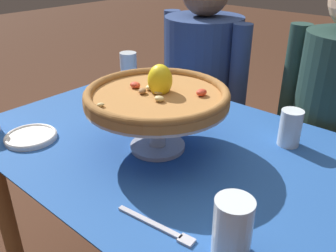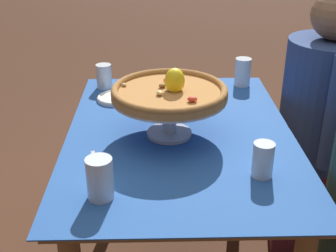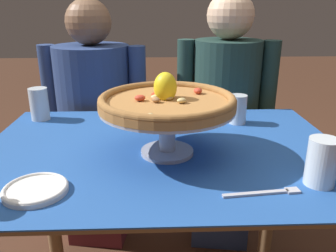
% 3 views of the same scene
% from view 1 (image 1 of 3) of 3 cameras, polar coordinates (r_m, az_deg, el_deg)
% --- Properties ---
extents(dining_table, '(1.13, 0.80, 0.75)m').
position_cam_1_polar(dining_table, '(1.15, -0.75, -7.99)').
color(dining_table, olive).
rests_on(dining_table, ground).
extents(pizza_stand, '(0.39, 0.39, 0.15)m').
position_cam_1_polar(pizza_stand, '(1.00, -1.73, 1.93)').
color(pizza_stand, '#B7B7C1').
rests_on(pizza_stand, dining_table).
extents(pizza, '(0.40, 0.40, 0.10)m').
position_cam_1_polar(pizza, '(0.98, -1.75, 5.02)').
color(pizza, '#AD753D').
rests_on(pizza, pizza_stand).
extents(water_glass_back_left, '(0.07, 0.07, 0.12)m').
position_cam_1_polar(water_glass_back_left, '(1.56, -6.24, 8.99)').
color(water_glass_back_left, silver).
rests_on(water_glass_back_left, dining_table).
extents(water_glass_front_right, '(0.07, 0.07, 0.12)m').
position_cam_1_polar(water_glass_front_right, '(0.71, 10.11, -15.96)').
color(water_glass_front_right, silver).
rests_on(water_glass_front_right, dining_table).
extents(water_glass_back_right, '(0.06, 0.06, 0.11)m').
position_cam_1_polar(water_glass_back_right, '(1.10, 18.72, -0.63)').
color(water_glass_back_right, silver).
rests_on(water_glass_back_right, dining_table).
extents(side_plate, '(0.15, 0.15, 0.02)m').
position_cam_1_polar(side_plate, '(1.17, -20.87, -1.56)').
color(side_plate, white).
rests_on(side_plate, dining_table).
extents(dinner_fork, '(0.19, 0.04, 0.01)m').
position_cam_1_polar(dinner_fork, '(0.78, -1.41, -15.66)').
color(dinner_fork, '#B7B7C1').
rests_on(dinner_fork, dining_table).
extents(diner_left, '(0.51, 0.40, 1.21)m').
position_cam_1_polar(diner_left, '(1.77, 5.20, 3.72)').
color(diner_left, maroon).
rests_on(diner_left, ground).
extents(diner_right, '(0.46, 0.36, 1.24)m').
position_cam_1_polar(diner_right, '(1.50, 24.12, -3.43)').
color(diner_right, navy).
rests_on(diner_right, ground).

